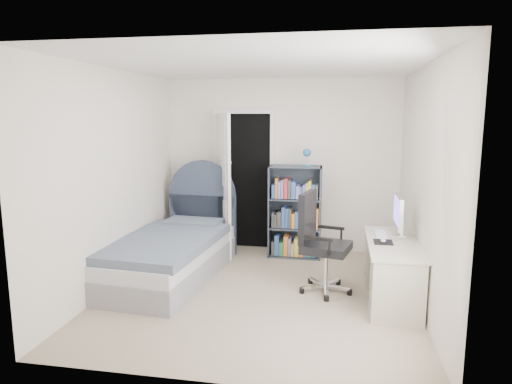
% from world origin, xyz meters
% --- Properties ---
extents(room_shell, '(3.50, 3.70, 2.60)m').
position_xyz_m(room_shell, '(0.00, 0.00, 1.25)').
color(room_shell, gray).
rests_on(room_shell, ground).
extents(door, '(0.92, 0.76, 2.06)m').
position_xyz_m(door, '(-0.70, 1.54, 1.03)').
color(door, black).
rests_on(door, ground).
extents(bed, '(1.20, 2.27, 1.35)m').
position_xyz_m(bed, '(-1.16, 0.38, 0.31)').
color(bed, gray).
rests_on(bed, ground).
extents(nightstand, '(0.43, 0.43, 0.63)m').
position_xyz_m(nightstand, '(-1.16, 1.58, 0.42)').
color(nightstand, '#D8C685').
rests_on(nightstand, ground).
extents(floor_lamp, '(0.19, 0.19, 1.35)m').
position_xyz_m(floor_lamp, '(-0.72, 1.45, 0.55)').
color(floor_lamp, silver).
rests_on(floor_lamp, ground).
extents(bookcase, '(0.72, 0.31, 1.53)m').
position_xyz_m(bookcase, '(0.26, 1.40, 0.59)').
color(bookcase, '#3A434F').
rests_on(bookcase, ground).
extents(desk, '(0.54, 1.34, 1.10)m').
position_xyz_m(desk, '(1.43, 0.06, 0.36)').
color(desk, beige).
rests_on(desk, ground).
extents(office_chair, '(0.61, 0.63, 1.13)m').
position_xyz_m(office_chair, '(0.64, 0.19, 0.62)').
color(office_chair, silver).
rests_on(office_chair, ground).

